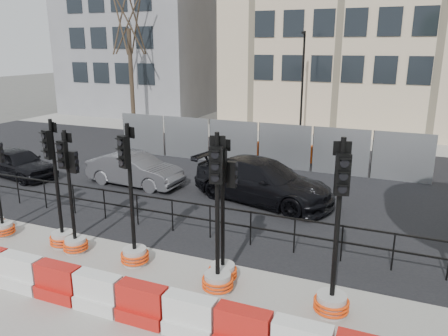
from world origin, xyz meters
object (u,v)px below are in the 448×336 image
at_px(traffic_signal_d, 74,225).
at_px(traffic_signal_h, 333,281).
at_px(car_a, 19,163).
at_px(car_c, 263,181).

xyz_separation_m(traffic_signal_d, traffic_signal_h, (6.65, -0.19, -0.02)).
height_order(traffic_signal_d, car_a, traffic_signal_d).
xyz_separation_m(traffic_signal_h, car_a, (-13.45, 4.70, -0.14)).
bearing_deg(car_c, traffic_signal_d, 163.03).
distance_m(traffic_signal_h, car_a, 14.25).
xyz_separation_m(traffic_signal_d, car_a, (-6.80, 4.51, -0.16)).
distance_m(traffic_signal_d, car_a, 8.16).
relative_size(traffic_signal_d, car_a, 0.86).
height_order(traffic_signal_h, car_a, traffic_signal_h).
xyz_separation_m(car_a, car_c, (10.11, 1.15, 0.12)).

